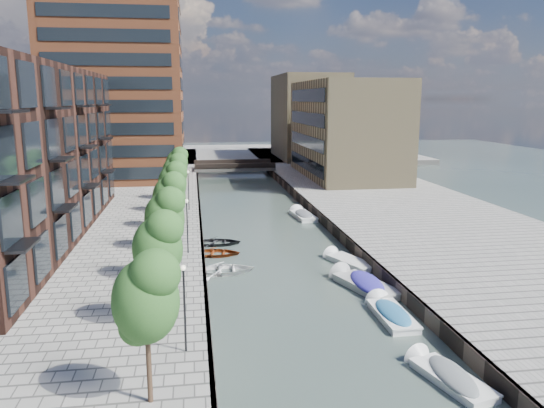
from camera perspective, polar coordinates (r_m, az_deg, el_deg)
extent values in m
plane|color=#38473F|center=(56.71, -1.59, -1.40)|extent=(300.00, 300.00, 0.00)
cube|color=gray|center=(60.60, 13.61, -0.41)|extent=(20.00, 140.00, 1.00)
cube|color=#332823|center=(56.22, -7.77, -1.09)|extent=(0.25, 140.00, 1.00)
cube|color=#332823|center=(57.64, 4.44, -0.72)|extent=(0.25, 140.00, 1.00)
cube|color=gray|center=(115.75, -5.19, 5.28)|extent=(80.00, 40.00, 1.00)
cube|color=black|center=(47.10, -25.05, 4.82)|extent=(8.00, 38.00, 14.00)
cube|color=#994E2C|center=(80.70, -16.33, 13.35)|extent=(18.00, 18.00, 30.00)
cube|color=#907F58|center=(80.32, 7.95, 7.98)|extent=(12.00, 25.00, 14.00)
cube|color=#907F58|center=(105.45, 3.95, 9.35)|extent=(12.00, 20.00, 16.00)
cube|color=gray|center=(87.90, -4.12, 3.94)|extent=(13.00, 6.00, 0.60)
cube|color=#332823|center=(85.05, -3.98, 4.11)|extent=(13.00, 0.40, 0.80)
cube|color=#332823|center=(90.60, -4.26, 4.54)|extent=(13.00, 0.40, 0.80)
cylinder|color=#382619|center=(21.41, -13.10, -16.31)|extent=(0.20, 0.20, 3.20)
ellipsoid|color=#214D1D|center=(20.31, -13.45, -9.47)|extent=(2.50, 2.50, 3.25)
cylinder|color=#382619|center=(27.79, -11.99, -9.66)|extent=(0.20, 0.20, 3.20)
ellipsoid|color=#214D1D|center=(26.96, -12.22, -4.24)|extent=(2.50, 2.50, 3.25)
cylinder|color=#382619|center=(34.42, -11.32, -5.53)|extent=(0.20, 0.20, 3.20)
ellipsoid|color=#214D1D|center=(33.75, -11.50, -1.10)|extent=(2.50, 2.50, 3.25)
cylinder|color=#382619|center=(41.17, -10.88, -2.74)|extent=(0.20, 0.20, 3.20)
ellipsoid|color=#214D1D|center=(40.61, -11.02, 0.99)|extent=(2.50, 2.50, 3.25)
cylinder|color=#382619|center=(47.99, -10.56, -0.74)|extent=(0.20, 0.20, 3.20)
ellipsoid|color=#214D1D|center=(47.51, -10.68, 2.47)|extent=(2.50, 2.50, 3.25)
cylinder|color=#382619|center=(54.86, -10.32, 0.76)|extent=(0.20, 0.20, 3.20)
ellipsoid|color=#214D1D|center=(54.44, -10.42, 3.58)|extent=(2.50, 2.50, 3.25)
cylinder|color=#382619|center=(61.75, -10.14, 1.92)|extent=(0.20, 0.20, 3.20)
ellipsoid|color=#214D1D|center=(61.38, -10.22, 4.43)|extent=(2.50, 2.50, 3.25)
cylinder|color=black|center=(24.80, -9.38, -11.19)|extent=(0.10, 0.10, 4.00)
sphere|color=#FFF2CC|center=(24.11, -9.53, -6.79)|extent=(0.24, 0.24, 0.24)
cylinder|color=black|center=(40.07, -9.09, -2.48)|extent=(0.10, 0.10, 4.00)
sphere|color=#FFF2CC|center=(39.64, -9.18, 0.33)|extent=(0.24, 0.24, 0.24)
cylinder|color=black|center=(55.74, -8.97, 1.38)|extent=(0.10, 0.10, 4.00)
sphere|color=#FFF2CC|center=(55.44, -9.03, 3.42)|extent=(0.24, 0.24, 0.24)
imported|color=maroon|center=(43.23, -6.10, -5.50)|extent=(4.39, 3.42, 0.83)
imported|color=white|center=(38.92, -5.23, -7.39)|extent=(4.60, 3.32, 0.94)
imported|color=black|center=(46.31, -5.93, -4.36)|extent=(4.34, 3.24, 0.86)
cube|color=white|center=(31.76, 12.84, -11.95)|extent=(1.64, 4.39, 0.62)
cube|color=white|center=(31.63, 12.87, -11.39)|extent=(1.71, 4.48, 0.10)
cone|color=white|center=(33.63, 11.49, -10.46)|extent=(1.62, 0.86, 1.62)
ellipsoid|color=#21669A|center=(31.61, 12.87, -11.31)|extent=(1.54, 4.00, 0.53)
cube|color=white|center=(26.02, 18.82, -17.76)|extent=(2.52, 4.35, 0.58)
cube|color=white|center=(25.87, 18.87, -17.15)|extent=(2.62, 4.45, 0.09)
cone|color=white|center=(27.34, 15.85, -15.98)|extent=(1.67, 1.17, 1.51)
ellipsoid|color=slate|center=(25.85, 18.87, -17.07)|extent=(2.35, 3.98, 0.50)
cube|color=white|center=(40.97, 8.56, -6.44)|extent=(3.17, 4.60, 0.61)
cube|color=white|center=(40.87, 8.57, -6.01)|extent=(3.28, 4.72, 0.09)
cone|color=white|center=(42.54, 6.67, -5.66)|extent=(1.80, 1.41, 1.60)
cube|color=#B2B1B0|center=(36.07, 10.16, -8.96)|extent=(3.52, 5.48, 0.73)
cube|color=#B2B1B0|center=(35.93, 10.18, -8.38)|extent=(3.64, 5.62, 0.11)
cone|color=#B2B1B0|center=(37.97, 7.74, -7.75)|extent=(2.13, 1.59, 1.90)
ellipsoid|color=#2A229F|center=(35.92, 10.18, -8.29)|extent=(3.27, 5.03, 0.63)
cube|color=white|center=(56.23, 3.41, -1.48)|extent=(2.12, 4.76, 0.65)
cube|color=white|center=(56.16, 3.41, -1.13)|extent=(2.21, 4.87, 0.10)
cone|color=white|center=(58.39, 2.75, -0.94)|extent=(1.78, 1.05, 1.71)
ellipsoid|color=#575A5F|center=(56.15, 3.42, -1.08)|extent=(1.98, 4.35, 0.56)
imported|color=#BBBBC0|center=(79.56, 4.93, 3.37)|extent=(1.51, 3.46, 1.16)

